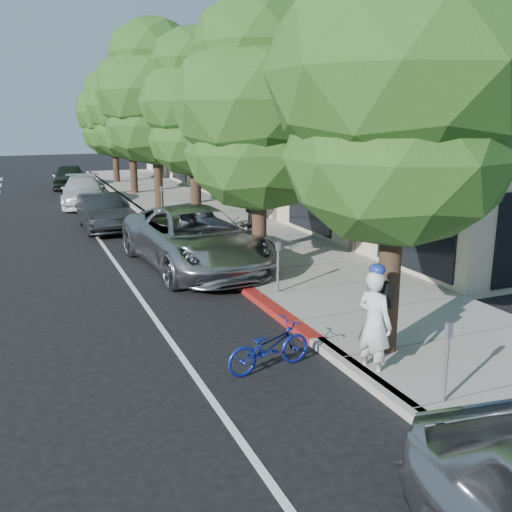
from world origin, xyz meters
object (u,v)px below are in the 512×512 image
street_tree_1 (259,106)px  street_tree_2 (194,105)px  cyclist (374,324)px  silver_suv (195,239)px  street_tree_3 (155,94)px  dark_sedan (102,212)px  street_tree_4 (130,108)px  street_tree_5 (113,113)px  pedestrian (249,226)px  white_pickup (83,192)px  bicycle (269,347)px  street_tree_0 (401,80)px  dark_suv_far (69,176)px

street_tree_1 → street_tree_2: street_tree_1 is taller
cyclist → silver_suv: size_ratio=0.29×
street_tree_3 → dark_sedan: (-3.10, -3.54, -4.61)m
street_tree_4 → dark_sedan: 10.83m
street_tree_5 → pedestrian: size_ratio=4.15×
street_tree_5 → dark_sedan: street_tree_5 is taller
white_pickup → dark_sedan: bearing=-83.9°
street_tree_3 → bicycle: size_ratio=5.19×
street_tree_4 → dark_sedan: (-3.10, -9.54, -4.09)m
street_tree_1 → street_tree_5: street_tree_1 is taller
street_tree_2 → silver_suv: bearing=-107.3°
bicycle → street_tree_0: bearing=-108.1°
cyclist → pedestrian: 8.63m
street_tree_4 → bicycle: bearing=-95.4°
white_pickup → street_tree_4: bearing=49.7°
street_tree_0 → street_tree_4: 24.00m
street_tree_2 → cyclist: 13.13m
cyclist → pedestrian: (1.15, 8.55, 0.10)m
street_tree_2 → pedestrian: bearing=-82.8°
dark_suv_far → street_tree_4: bearing=-49.2°
street_tree_5 → dark_sedan: (-3.10, -15.54, -3.82)m
dark_sedan → white_pickup: 6.58m
street_tree_3 → pedestrian: size_ratio=4.83×
white_pickup → dark_suv_far: 7.66m
street_tree_2 → pedestrian: size_ratio=4.17×
bicycle → street_tree_2: bearing=-20.2°
street_tree_2 → street_tree_3: size_ratio=0.86×
street_tree_0 → dark_suv_far: (-3.10, 28.71, -4.20)m
street_tree_3 → street_tree_0: bearing=-90.0°
street_tree_1 → silver_suv: size_ratio=1.18×
street_tree_3 → street_tree_5: 12.03m
street_tree_2 → street_tree_5: 18.00m
street_tree_4 → silver_suv: bearing=-94.8°
street_tree_1 → cyclist: (-0.65, -6.55, -3.67)m
street_tree_1 → dark_sedan: bearing=110.1°
street_tree_1 → silver_suv: street_tree_1 is taller
bicycle → street_tree_5: bearing=-13.7°
street_tree_1 → silver_suv: 4.25m
dark_sedan → street_tree_3: bearing=47.9°
street_tree_3 → street_tree_5: street_tree_3 is taller
street_tree_0 → silver_suv: (-1.40, 7.50, -4.06)m
street_tree_1 → street_tree_3: street_tree_3 is taller
street_tree_5 → pedestrian: street_tree_5 is taller
street_tree_1 → dark_sedan: 9.83m
street_tree_0 → cyclist: street_tree_0 is taller
street_tree_3 → street_tree_5: bearing=90.0°
street_tree_0 → street_tree_4: size_ratio=1.02×
street_tree_4 → dark_suv_far: 6.93m
street_tree_5 → street_tree_2: bearing=-90.0°
street_tree_4 → dark_sedan: size_ratio=1.83×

